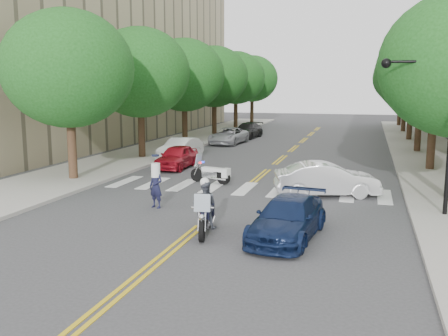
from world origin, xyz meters
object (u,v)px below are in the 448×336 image
at_px(convertible, 327,179).
at_px(sedan_blue, 288,218).
at_px(officer_standing, 156,186).
at_px(motorcycle_police, 205,209).
at_px(motorcycle_parked, 213,173).

relative_size(convertible, sedan_blue, 1.02).
bearing_deg(officer_standing, sedan_blue, -4.71).
xyz_separation_m(motorcycle_police, officer_standing, (-2.93, 2.74, 0.03)).
distance_m(convertible, sedan_blue, 6.53).
distance_m(motorcycle_police, sedan_blue, 2.68).
height_order(motorcycle_police, sedan_blue, motorcycle_police).
height_order(motorcycle_parked, sedan_blue, motorcycle_parked).
xyz_separation_m(motorcycle_police, convertible, (3.33, 6.74, -0.09)).
relative_size(motorcycle_police, motorcycle_parked, 1.04).
xyz_separation_m(motorcycle_police, motorcycle_parked, (-2.24, 8.07, -0.33)).
bearing_deg(motorcycle_parked, officer_standing, -173.08).
distance_m(motorcycle_police, officer_standing, 4.01).
bearing_deg(motorcycle_police, convertible, -128.28).
bearing_deg(motorcycle_police, officer_standing, -55.08).
height_order(officer_standing, convertible, officer_standing).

